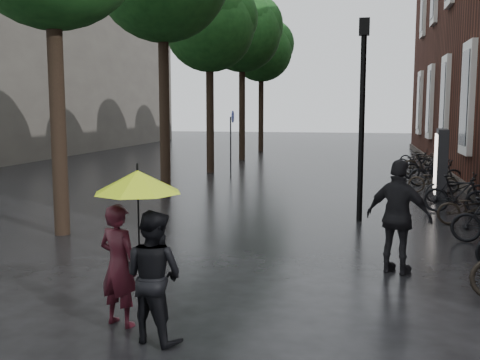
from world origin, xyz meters
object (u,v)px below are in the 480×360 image
(pedestrian_walking, at_px, (399,217))
(parked_bicycles, at_px, (444,182))
(lamp_post, at_px, (362,100))
(person_burgundy, at_px, (119,265))
(ad_lightbox, at_px, (441,165))
(person_black, at_px, (154,276))

(pedestrian_walking, distance_m, parked_bicycles, 8.73)
(pedestrian_walking, relative_size, lamp_post, 0.39)
(lamp_post, bearing_deg, person_burgundy, -111.68)
(ad_lightbox, bearing_deg, person_burgundy, -110.77)
(pedestrian_walking, bearing_deg, lamp_post, -56.12)
(parked_bicycles, distance_m, ad_lightbox, 0.93)
(person_black, bearing_deg, pedestrian_walking, -113.13)
(parked_bicycles, relative_size, ad_lightbox, 9.36)
(person_burgundy, xyz_separation_m, lamp_post, (2.90, 7.28, 2.11))
(pedestrian_walking, height_order, ad_lightbox, ad_lightbox)
(parked_bicycles, bearing_deg, pedestrian_walking, -102.45)
(person_burgundy, distance_m, parked_bicycles, 12.72)
(lamp_post, bearing_deg, person_black, -106.79)
(lamp_post, bearing_deg, parked_bicycles, 59.52)
(person_burgundy, bearing_deg, ad_lightbox, -98.45)
(person_black, relative_size, ad_lightbox, 0.74)
(person_black, height_order, pedestrian_walking, pedestrian_walking)
(person_black, bearing_deg, ad_lightbox, -94.52)
(person_black, xyz_separation_m, parked_bicycles, (4.80, 11.88, -0.31))
(ad_lightbox, bearing_deg, person_black, -107.52)
(parked_bicycles, xyz_separation_m, lamp_post, (-2.49, -4.24, 2.42))
(parked_bicycles, bearing_deg, lamp_post, -120.48)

